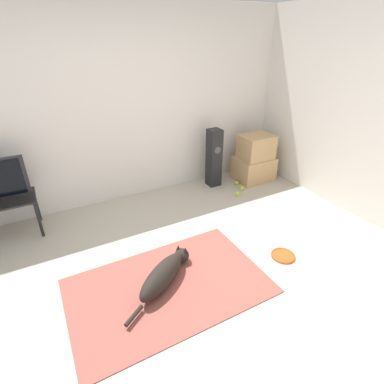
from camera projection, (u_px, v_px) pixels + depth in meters
The scene contains 11 objects.
ground_plane at pixel (188, 288), 2.86m from camera, with size 12.00×12.00×0.00m, color #BCB29E.
wall_back at pixel (112, 110), 3.89m from camera, with size 8.00×0.06×2.55m.
area_rug at pixel (169, 286), 2.88m from camera, with size 1.86×1.17×0.01m.
dog at pixel (164, 274), 2.86m from camera, with size 0.86×0.62×0.23m.
frisbee at pixel (283, 256), 3.26m from camera, with size 0.26×0.26×0.03m.
cardboard_box_lower at pixel (254, 168), 4.91m from camera, with size 0.59×0.46×0.38m.
cardboard_box_upper at pixel (256, 147), 4.72m from camera, with size 0.50×0.39×0.38m.
floor_speaker at pixel (214, 158), 4.61m from camera, with size 0.19×0.20×0.90m.
tennis_ball_by_boxes at pixel (237, 194), 4.47m from camera, with size 0.07×0.07×0.07m.
tennis_ball_near_speaker at pixel (242, 188), 4.63m from camera, with size 0.07×0.07×0.07m.
tennis_ball_loose_on_carpet at pixel (237, 183), 4.80m from camera, with size 0.07×0.07×0.07m.
Camera 1 is at (-0.96, -1.86, 2.15)m, focal length 28.00 mm.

